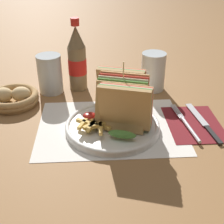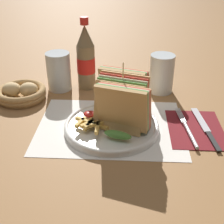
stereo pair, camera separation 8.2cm
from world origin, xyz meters
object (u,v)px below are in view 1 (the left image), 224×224
(plate_main, at_px, (112,126))
(knife, at_px, (203,122))
(glass_near, at_px, (153,74))
(bread_basket, at_px, (13,98))
(club_sandwich, at_px, (123,99))
(glass_far, at_px, (50,74))
(coke_bottle_near, at_px, (77,60))
(fork, at_px, (188,125))

(plate_main, bearing_deg, knife, 1.68)
(glass_near, distance_m, bread_basket, 0.44)
(club_sandwich, height_order, knife, club_sandwich)
(glass_far, bearing_deg, coke_bottle_near, 11.99)
(knife, distance_m, bread_basket, 0.56)
(coke_bottle_near, xyz_separation_m, glass_far, (-0.09, -0.02, -0.04))
(plate_main, bearing_deg, club_sandwich, 27.99)
(club_sandwich, xyz_separation_m, bread_basket, (-0.32, 0.14, -0.06))
(fork, height_order, glass_near, glass_near)
(club_sandwich, distance_m, bread_basket, 0.35)
(glass_near, bearing_deg, glass_far, 179.90)
(club_sandwich, bearing_deg, fork, -8.01)
(glass_near, bearing_deg, plate_main, -121.90)
(knife, bearing_deg, glass_far, 145.11)
(knife, distance_m, glass_far, 0.49)
(plate_main, relative_size, bread_basket, 1.64)
(plate_main, bearing_deg, coke_bottle_near, 110.80)
(fork, bearing_deg, plate_main, 170.55)
(knife, bearing_deg, bread_basket, 157.40)
(fork, xyz_separation_m, glass_far, (-0.38, 0.25, 0.05))
(knife, height_order, bread_basket, bread_basket)
(fork, distance_m, knife, 0.05)
(knife, height_order, coke_bottle_near, coke_bottle_near)
(glass_near, bearing_deg, coke_bottle_near, 175.51)
(club_sandwich, xyz_separation_m, glass_near, (0.12, 0.22, -0.03))
(fork, distance_m, bread_basket, 0.52)
(club_sandwich, distance_m, fork, 0.19)
(plate_main, height_order, knife, plate_main)
(coke_bottle_near, bearing_deg, club_sandwich, -62.38)
(club_sandwich, relative_size, bread_basket, 1.49)
(knife, distance_m, glass_near, 0.25)
(bread_basket, bearing_deg, plate_main, -28.59)
(plate_main, relative_size, club_sandwich, 1.10)
(plate_main, relative_size, glass_near, 2.02)
(bread_basket, bearing_deg, glass_near, 10.10)
(coke_bottle_near, bearing_deg, bread_basket, -153.34)
(knife, xyz_separation_m, glass_near, (-0.10, 0.23, 0.05))
(fork, relative_size, glass_near, 1.57)
(plate_main, height_order, fork, plate_main)
(knife, relative_size, bread_basket, 1.36)
(plate_main, relative_size, knife, 1.21)
(glass_far, bearing_deg, fork, -32.59)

